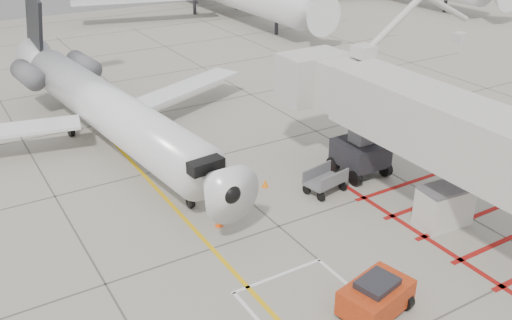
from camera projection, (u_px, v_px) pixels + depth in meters
ground_plane at (334, 273)px, 22.62m from camera, size 260.00×260.00×0.00m
regional_jet at (121, 94)px, 30.43m from camera, size 25.80×31.15×7.59m
jet_bridge at (461, 149)px, 23.97m from camera, size 9.27×19.46×7.77m
pushback_tug at (376, 296)px, 20.20m from camera, size 2.91×2.17×1.52m
baggage_cart at (325, 181)px, 28.28m from camera, size 2.24×1.64×1.29m
ground_power_unit at (444, 206)px, 25.51m from camera, size 2.48×1.59×1.87m
cone_nose at (219, 222)px, 25.63m from camera, size 0.31×0.31×0.43m
cone_side at (265, 183)px, 28.96m from camera, size 0.31×0.31×0.44m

